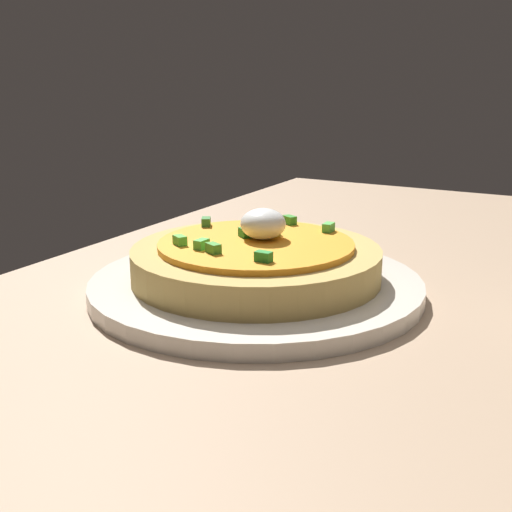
% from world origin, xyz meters
% --- Properties ---
extents(dining_table, '(1.23, 0.67, 0.03)m').
position_xyz_m(dining_table, '(0.00, 0.00, 0.02)').
color(dining_table, tan).
rests_on(dining_table, ground).
extents(plate, '(0.29, 0.29, 0.01)m').
position_xyz_m(plate, '(-0.02, -0.09, 0.04)').
color(plate, silver).
rests_on(plate, dining_table).
extents(pizza, '(0.22, 0.22, 0.06)m').
position_xyz_m(pizza, '(-0.02, -0.09, 0.06)').
color(pizza, tan).
rests_on(pizza, plate).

